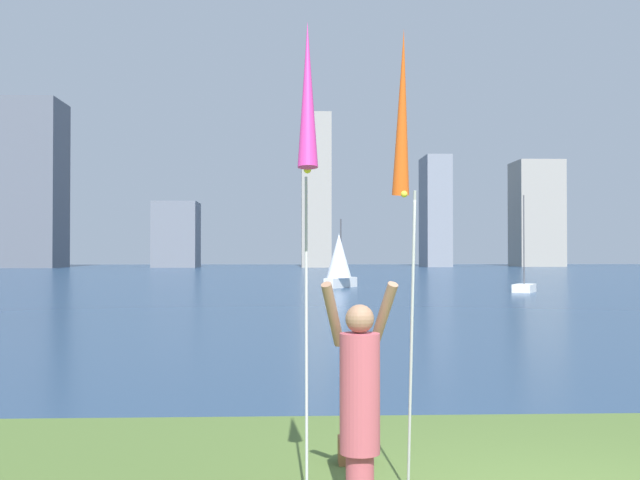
% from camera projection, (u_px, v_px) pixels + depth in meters
% --- Properties ---
extents(ground, '(120.00, 138.00, 0.12)m').
position_uv_depth(ground, '(319.00, 280.00, 56.84)').
color(ground, '#4C662D').
extents(person, '(0.67, 0.50, 1.83)m').
position_uv_depth(person, '(360.00, 394.00, 6.25)').
color(person, '#B24C59').
rests_on(person, ground).
extents(kite_flag_left, '(0.16, 0.70, 3.91)m').
position_uv_depth(kite_flag_left, '(308.00, 107.00, 5.95)').
color(kite_flag_left, '#B2B2B7').
rests_on(kite_flag_left, ground).
extents(kite_flag_right, '(0.16, 0.89, 4.08)m').
position_uv_depth(kite_flag_right, '(403.00, 121.00, 6.83)').
color(kite_flag_right, '#B2B2B7').
rests_on(kite_flag_right, ground).
extents(bag, '(0.28, 0.21, 0.26)m').
position_uv_depth(bag, '(353.00, 450.00, 7.40)').
color(bag, brown).
rests_on(bag, ground).
extents(sailboat_1, '(2.19, 2.81, 4.00)m').
position_uv_depth(sailboat_1, '(339.00, 260.00, 43.80)').
color(sailboat_1, white).
rests_on(sailboat_1, ground).
extents(sailboat_4, '(1.61, 1.91, 5.01)m').
position_uv_depth(sailboat_4, '(524.00, 287.00, 38.78)').
color(sailboat_4, white).
rests_on(sailboat_4, ground).
extents(skyline_tower_0, '(7.76, 7.70, 22.09)m').
position_uv_depth(skyline_tower_0, '(32.00, 184.00, 99.89)').
color(skyline_tower_0, '#565B66').
rests_on(skyline_tower_0, ground).
extents(skyline_tower_1, '(5.83, 6.43, 8.79)m').
position_uv_depth(skyline_tower_1, '(176.00, 235.00, 101.87)').
color(skyline_tower_1, slate).
rests_on(skyline_tower_1, ground).
extents(skyline_tower_2, '(3.97, 3.19, 20.79)m').
position_uv_depth(skyline_tower_2, '(316.00, 190.00, 101.64)').
color(skyline_tower_2, gray).
rests_on(skyline_tower_2, ground).
extents(skyline_tower_3, '(3.48, 7.12, 15.48)m').
position_uv_depth(skyline_tower_3, '(435.00, 212.00, 106.38)').
color(skyline_tower_3, gray).
rests_on(skyline_tower_3, ground).
extents(skyline_tower_4, '(6.40, 6.63, 15.04)m').
position_uv_depth(skyline_tower_4, '(536.00, 214.00, 108.17)').
color(skyline_tower_4, gray).
rests_on(skyline_tower_4, ground).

